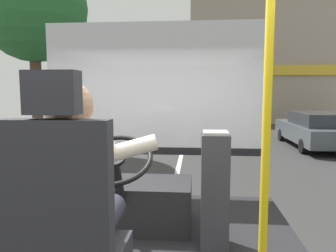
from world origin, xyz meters
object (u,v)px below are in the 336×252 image
Objects in this scene: driver_seat at (67,235)px; parked_car_charcoal at (318,129)px; handrail_pole at (266,127)px; bus_driver at (75,186)px; fare_box at (215,190)px; steering_console at (128,201)px.

driver_seat reaches higher than parked_car_charcoal.
parked_car_charcoal is (3.95, 10.20, -1.18)m from handrail_pole.
handrail_pole is (0.94, 0.28, 0.48)m from driver_seat.
driver_seat reaches higher than bus_driver.
bus_driver is 11.49m from parked_car_charcoal.
handrail_pole is at bearing -111.16° from parked_car_charcoal.
handrail_pole is 0.95m from fare_box.
handrail_pole reaches higher than fare_box.
driver_seat is at bearing -163.73° from handrail_pole.
bus_driver is 1.00m from handrail_pole.
steering_console is at bearing 90.00° from bus_driver.
bus_driver is (0.00, 0.12, 0.19)m from driver_seat.
steering_console is (0.00, 1.33, -0.30)m from driver_seat.
parked_car_charcoal is at bearing 64.97° from driver_seat.
steering_console is (-0.00, 1.21, -0.50)m from bus_driver.
steering_console is 0.55× the size of handrail_pole.
fare_box is 0.21× the size of parked_car_charcoal.
handrail_pole reaches higher than driver_seat.
fare_box is (0.73, 1.01, -0.09)m from driver_seat.
driver_seat is 1.25m from fare_box.
driver_seat is 1.16× the size of steering_console.
fare_box is at bearing -113.72° from parked_car_charcoal.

